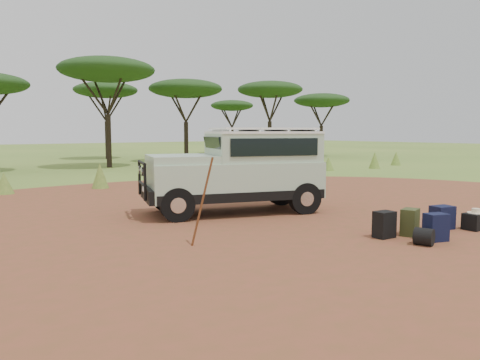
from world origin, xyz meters
TOP-DOWN VIEW (x-y plane):
  - ground at (0.00, 0.00)m, footprint 140.00×140.00m
  - dirt_clearing at (0.00, 0.00)m, footprint 23.00×23.00m
  - grass_fringe at (0.12, 8.67)m, footprint 36.60×1.60m
  - acacia_treeline at (0.75, 19.81)m, footprint 46.70×13.20m
  - safari_vehicle at (0.92, 1.95)m, footprint 4.57×3.00m
  - walking_staff at (-1.68, -0.35)m, footprint 0.37×0.25m
  - backpack_black at (1.36, -1.94)m, footprint 0.40×0.31m
  - backpack_navy at (1.89, -2.67)m, footprint 0.46×0.40m
  - backpack_olive at (1.91, -2.13)m, footprint 0.44×0.37m
  - duffel_navy at (2.98, -2.19)m, footprint 0.50×0.42m
  - hard_case at (3.48, -2.63)m, footprint 0.51×0.38m
  - stuff_sack at (1.42, -2.72)m, footprint 0.39×0.39m
  - safari_hat at (3.48, -2.63)m, footprint 0.33×0.33m

SIDE VIEW (x-z plane):
  - ground at x=0.00m, z-range 0.00..0.00m
  - dirt_clearing at x=0.00m, z-range 0.00..0.01m
  - stuff_sack at x=1.42m, z-range 0.00..0.31m
  - hard_case at x=3.48m, z-range 0.00..0.34m
  - duffel_navy at x=2.98m, z-range 0.00..0.49m
  - backpack_black at x=1.36m, z-range 0.00..0.51m
  - backpack_navy at x=1.89m, z-range 0.00..0.51m
  - backpack_olive at x=1.91m, z-range 0.00..0.53m
  - safari_hat at x=3.48m, z-range 0.33..0.43m
  - grass_fringe at x=0.12m, z-range -0.05..0.85m
  - walking_staff at x=-1.68m, z-range 0.00..1.57m
  - safari_vehicle at x=0.92m, z-range -0.04..2.06m
  - acacia_treeline at x=0.75m, z-range 1.74..8.00m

